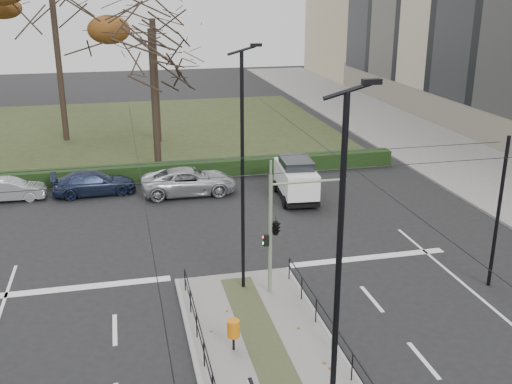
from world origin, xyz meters
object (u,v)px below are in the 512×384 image
at_px(streetlamp_median_near, 338,287).
at_px(parked_car_third, 94,183).
at_px(parked_car_second, 10,190).
at_px(bare_tree_center, 153,28).
at_px(traffic_light, 277,225).
at_px(streetlamp_median_far, 243,171).
at_px(bare_tree_near, 151,39).
at_px(parked_car_fourth, 189,181).
at_px(white_van, 296,178).
at_px(litter_bin, 233,329).

distance_m(streetlamp_median_near, parked_car_third, 23.27).
bearing_deg(streetlamp_median_near, parked_car_second, 115.49).
bearing_deg(parked_car_third, streetlamp_median_near, -168.68).
xyz_separation_m(streetlamp_median_near, bare_tree_center, (-1.65, 33.33, 3.50)).
relative_size(traffic_light, streetlamp_median_near, 0.50).
distance_m(streetlamp_median_far, bare_tree_near, 17.43).
bearing_deg(parked_car_fourth, parked_car_third, 78.29).
xyz_separation_m(streetlamp_median_far, parked_car_fourth, (-0.62, 11.83, -4.04)).
relative_size(traffic_light, parked_car_second, 1.25).
bearing_deg(parked_car_second, streetlamp_median_near, -153.62).
bearing_deg(streetlamp_median_far, streetlamp_median_near, -88.56).
relative_size(parked_car_second, parked_car_fourth, 0.70).
distance_m(streetlamp_median_far, white_van, 11.46).
xyz_separation_m(streetlamp_median_far, white_van, (4.97, 9.69, -3.59)).
height_order(streetlamp_median_far, bare_tree_near, bare_tree_near).
relative_size(litter_bin, parked_car_second, 0.28).
xyz_separation_m(streetlamp_median_near, parked_car_fourth, (-0.85, 20.94, -4.09)).
height_order(traffic_light, parked_car_fourth, traffic_light).
xyz_separation_m(traffic_light, parked_car_third, (-6.99, 13.57, -2.17)).
bearing_deg(bare_tree_center, parked_car_second, -128.20).
bearing_deg(streetlamp_median_near, traffic_light, 83.86).
relative_size(streetlamp_median_far, white_van, 2.12).
relative_size(litter_bin, streetlamp_median_far, 0.11).
bearing_deg(bare_tree_center, traffic_light, -84.10).
relative_size(parked_car_second, bare_tree_near, 0.32).
bearing_deg(bare_tree_near, parked_car_second, -154.00).
distance_m(litter_bin, parked_car_fourth, 15.89).
distance_m(streetlamp_median_near, parked_car_fourth, 21.35).
relative_size(streetlamp_median_far, parked_car_fourth, 1.73).
height_order(parked_car_second, bare_tree_near, bare_tree_near).
relative_size(parked_car_second, parked_car_third, 0.81).
distance_m(parked_car_third, white_van, 11.32).
bearing_deg(parked_car_fourth, white_van, -110.54).
distance_m(traffic_light, litter_bin, 4.59).
bearing_deg(streetlamp_median_far, parked_car_second, 128.47).
xyz_separation_m(streetlamp_median_far, bare_tree_near, (-1.99, 17.00, 3.32)).
bearing_deg(bare_tree_near, white_van, -46.44).
relative_size(parked_car_third, parked_car_fourth, 0.86).
distance_m(parked_car_third, bare_tree_center, 14.32).
bearing_deg(parked_car_third, litter_bin, -168.76).
xyz_separation_m(streetlamp_median_far, parked_car_third, (-5.85, 12.96, -4.12)).
height_order(parked_car_second, bare_tree_center, bare_tree_center).
distance_m(parked_car_second, bare_tree_near, 11.89).
bearing_deg(litter_bin, parked_car_second, 118.16).
xyz_separation_m(streetlamp_median_near, streetlamp_median_far, (-0.23, 9.11, -0.04)).
height_order(traffic_light, bare_tree_near, bare_tree_near).
xyz_separation_m(litter_bin, bare_tree_near, (-0.80, 21.05, 7.21)).
distance_m(traffic_light, white_van, 11.11).
height_order(streetlamp_median_far, parked_car_fourth, streetlamp_median_far).
relative_size(litter_bin, white_van, 0.24).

